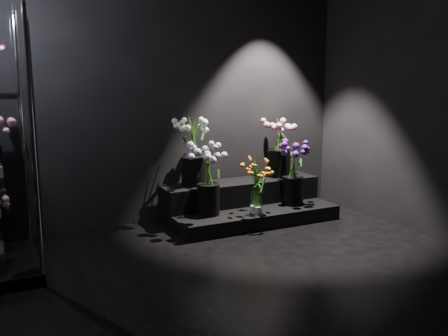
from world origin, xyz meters
TOP-DOWN VIEW (x-y plane):
  - floor at (0.00, 0.00)m, footprint 4.00×4.00m
  - wall_back at (0.00, 2.00)m, footprint 4.00×0.00m
  - display_riser at (0.73, 1.65)m, footprint 1.77×0.79m
  - bouquet_orange_bells at (0.66, 1.31)m, footprint 0.26×0.26m
  - bouquet_lilac at (0.21, 1.49)m, footprint 0.49×0.49m
  - bouquet_purple at (1.20, 1.45)m, footprint 0.37×0.37m
  - bouquet_cream_roses at (0.19, 1.79)m, footprint 0.42×0.42m
  - bouquet_pink_roses at (1.22, 1.78)m, footprint 0.46×0.46m

SIDE VIEW (x-z plane):
  - floor at x=0.00m, z-range 0.00..0.00m
  - display_riser at x=0.73m, z-range -0.03..0.36m
  - bouquet_orange_bells at x=0.66m, z-range 0.15..0.72m
  - bouquet_purple at x=1.20m, z-range 0.18..0.86m
  - bouquet_lilac at x=0.21m, z-range 0.21..0.91m
  - bouquet_pink_roses at x=1.22m, z-range 0.43..1.09m
  - bouquet_cream_roses at x=0.19m, z-range 0.44..1.14m
  - wall_back at x=0.00m, z-range -0.60..3.40m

